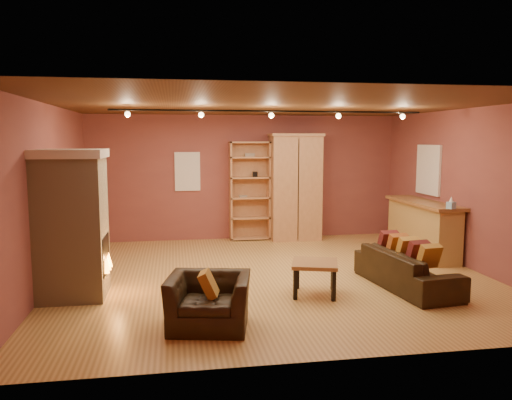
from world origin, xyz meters
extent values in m
plane|color=#A4773A|center=(0.00, 0.00, 0.00)|extent=(7.00, 7.00, 0.00)
plane|color=#57361B|center=(0.00, 0.00, 2.80)|extent=(7.00, 7.00, 0.00)
cube|color=brown|center=(0.00, 3.25, 1.40)|extent=(7.00, 0.02, 2.80)
cube|color=brown|center=(-3.50, 0.00, 1.40)|extent=(0.02, 6.50, 2.80)
cube|color=brown|center=(3.50, 0.00, 1.40)|extent=(0.02, 6.50, 2.80)
cube|color=#C5B388|center=(-3.05, -0.60, 1.00)|extent=(0.90, 0.90, 2.00)
cube|color=beige|center=(-3.05, -0.60, 2.06)|extent=(0.98, 0.98, 0.12)
cube|color=black|center=(-2.64, -0.60, 0.60)|extent=(0.10, 0.65, 0.55)
cone|color=orange|center=(-2.58, -0.60, 0.48)|extent=(0.10, 0.10, 0.22)
cube|color=white|center=(-1.30, 3.23, 1.55)|extent=(0.56, 0.04, 0.86)
cube|color=tan|center=(0.08, 3.23, 1.11)|extent=(0.91, 0.04, 2.21)
cube|color=tan|center=(-0.35, 3.07, 1.11)|extent=(0.04, 0.35, 2.21)
cube|color=tan|center=(0.51, 3.07, 1.11)|extent=(0.04, 0.35, 2.21)
cube|color=gray|center=(-0.07, 3.07, 0.99)|extent=(0.18, 0.12, 0.05)
cube|color=black|center=(0.20, 3.07, 1.48)|extent=(0.10, 0.10, 0.12)
cube|color=tan|center=(0.08, 3.07, 0.04)|extent=(0.91, 0.35, 0.04)
cube|color=tan|center=(0.08, 3.07, 0.50)|extent=(0.91, 0.35, 0.03)
cube|color=tan|center=(0.08, 3.07, 0.96)|extent=(0.91, 0.35, 0.03)
cube|color=tan|center=(0.08, 3.07, 1.41)|extent=(0.91, 0.35, 0.04)
cube|color=tan|center=(0.08, 3.07, 1.86)|extent=(0.91, 0.35, 0.04)
cube|color=tan|center=(0.08, 3.07, 2.19)|extent=(0.91, 0.35, 0.04)
cube|color=tan|center=(1.09, 2.95, 1.16)|extent=(1.11, 0.61, 2.33)
cube|color=olive|center=(1.09, 2.65, 1.16)|extent=(0.02, 0.01, 2.23)
cube|color=tan|center=(1.09, 2.95, 2.36)|extent=(1.17, 0.67, 0.06)
cube|color=tan|center=(3.20, 1.04, 0.50)|extent=(0.48, 2.09, 1.00)
cube|color=olive|center=(3.20, 1.04, 1.03)|extent=(0.60, 2.21, 0.06)
cube|color=#88BADB|center=(3.15, -0.02, 1.11)|extent=(0.14, 0.14, 0.11)
cone|color=white|center=(3.15, -0.02, 1.21)|extent=(0.08, 0.08, 0.10)
cube|color=white|center=(3.47, 1.40, 1.65)|extent=(0.05, 0.90, 1.00)
imported|color=black|center=(1.88, -0.98, 0.38)|extent=(0.79, 2.00, 0.76)
cube|color=#B27D2D|center=(1.95, -1.53, 0.62)|extent=(0.32, 0.26, 0.36)
cube|color=maroon|center=(1.91, -1.25, 0.62)|extent=(0.32, 0.26, 0.36)
cube|color=#B27D2D|center=(1.88, -0.98, 0.62)|extent=(0.32, 0.26, 0.36)
cube|color=#A45320|center=(1.85, -0.71, 0.62)|extent=(0.32, 0.26, 0.36)
cube|color=maroon|center=(1.82, -0.43, 0.62)|extent=(0.32, 0.26, 0.36)
imported|color=black|center=(-1.22, -2.11, 0.42)|extent=(1.08, 0.81, 0.85)
cube|color=#B27D2D|center=(-1.22, -2.11, 0.53)|extent=(0.29, 0.34, 0.34)
cube|color=olive|center=(0.40, -1.10, 0.46)|extent=(0.81, 0.81, 0.05)
cube|color=black|center=(0.13, -1.37, 0.21)|extent=(0.05, 0.05, 0.43)
cube|color=black|center=(0.67, -1.37, 0.21)|extent=(0.05, 0.05, 0.43)
cube|color=black|center=(0.13, -0.83, 0.21)|extent=(0.05, 0.05, 0.43)
cube|color=black|center=(0.67, -0.83, 0.21)|extent=(0.05, 0.05, 0.43)
cylinder|color=black|center=(0.00, 0.20, 2.72)|extent=(5.20, 0.03, 0.03)
sphere|color=#FFD88C|center=(-2.30, 0.20, 2.65)|extent=(0.09, 0.09, 0.09)
sphere|color=#FFD88C|center=(-1.15, 0.20, 2.65)|extent=(0.09, 0.09, 0.09)
sphere|color=#FFD88C|center=(0.00, 0.20, 2.65)|extent=(0.09, 0.09, 0.09)
sphere|color=#FFD88C|center=(1.15, 0.20, 2.65)|extent=(0.09, 0.09, 0.09)
sphere|color=#FFD88C|center=(2.30, 0.20, 2.65)|extent=(0.09, 0.09, 0.09)
camera|label=1|loc=(-1.61, -7.94, 2.26)|focal=35.00mm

